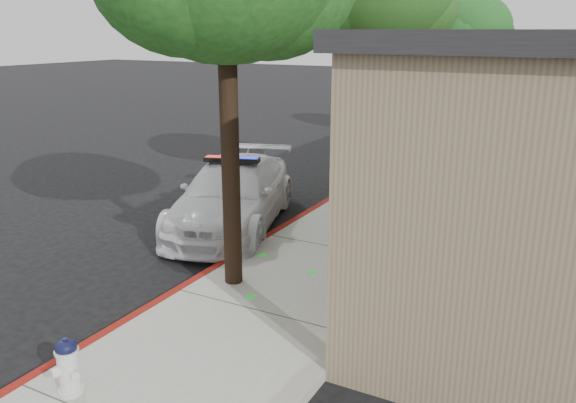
{
  "coord_description": "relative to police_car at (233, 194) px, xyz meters",
  "views": [
    {
      "loc": [
        5.79,
        -6.8,
        4.23
      ],
      "look_at": [
        1.07,
        1.97,
        1.28
      ],
      "focal_mm": 36.18,
      "sensor_mm": 36.0,
      "label": 1
    }
  ],
  "objects": [
    {
      "name": "police_car",
      "position": [
        0.0,
        0.0,
        0.0
      ],
      "size": [
        3.47,
        5.41,
        1.58
      ],
      "rotation": [
        0.0,
        0.0,
        0.31
      ],
      "color": "white",
      "rests_on": "ground"
    },
    {
      "name": "sidewalk",
      "position": [
        2.76,
        -0.53,
        -0.66
      ],
      "size": [
        3.2,
        60.0,
        0.15
      ],
      "primitive_type": "cube",
      "color": "gray",
      "rests_on": "ground"
    },
    {
      "name": "red_curb",
      "position": [
        1.22,
        -0.53,
        -0.65
      ],
      "size": [
        0.14,
        60.0,
        0.16
      ],
      "primitive_type": "cube",
      "color": "maroon",
      "rests_on": "ground"
    },
    {
      "name": "fire_hydrant",
      "position": [
        1.91,
        -6.35,
        -0.23
      ],
      "size": [
        0.41,
        0.36,
        0.71
      ],
      "rotation": [
        0.0,
        0.0,
        -0.34
      ],
      "color": "silver",
      "rests_on": "sidewalk"
    },
    {
      "name": "street_tree_far",
      "position": [
        2.53,
        11.81,
        3.45
      ],
      "size": [
        2.88,
        2.93,
        5.36
      ],
      "rotation": [
        0.0,
        0.0,
        0.36
      ],
      "color": "black",
      "rests_on": "sidewalk"
    },
    {
      "name": "ground",
      "position": [
        1.16,
        -3.53,
        -0.73
      ],
      "size": [
        120.0,
        120.0,
        0.0
      ],
      "primitive_type": "plane",
      "color": "black",
      "rests_on": "ground"
    }
  ]
}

